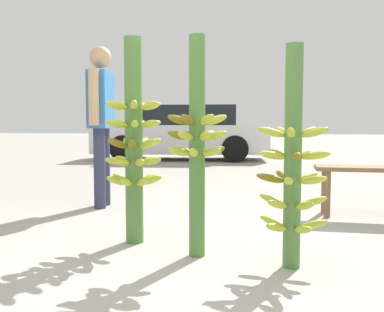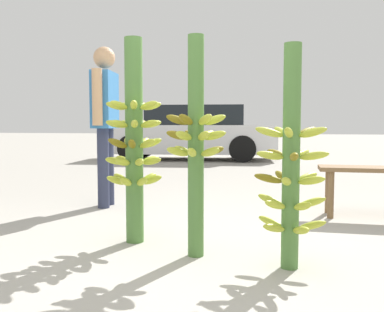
{
  "view_description": "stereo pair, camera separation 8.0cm",
  "coord_description": "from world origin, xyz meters",
  "px_view_note": "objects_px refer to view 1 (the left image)",
  "views": [
    {
      "loc": [
        0.47,
        -2.59,
        0.88
      ],
      "look_at": [
        -0.17,
        0.5,
        0.65
      ],
      "focal_mm": 40.0,
      "sensor_mm": 36.0,
      "label": 1
    },
    {
      "loc": [
        0.54,
        -2.57,
        0.88
      ],
      "look_at": [
        -0.17,
        0.5,
        0.65
      ],
      "focal_mm": 40.0,
      "sensor_mm": 36.0,
      "label": 2
    }
  ],
  "objects_px": {
    "banana_stalk_center": "(197,144)",
    "banana_stalk_right": "(293,165)",
    "market_bench": "(377,176)",
    "vendor_person": "(101,112)",
    "parked_car": "(183,134)",
    "banana_stalk_left": "(134,142)"
  },
  "relations": [
    {
      "from": "banana_stalk_left",
      "to": "banana_stalk_center",
      "type": "xyz_separation_m",
      "value": [
        0.53,
        -0.24,
        0.0
      ]
    },
    {
      "from": "banana_stalk_right",
      "to": "market_bench",
      "type": "relative_size",
      "value": 1.19
    },
    {
      "from": "market_bench",
      "to": "banana_stalk_center",
      "type": "bearing_deg",
      "value": -133.93
    },
    {
      "from": "banana_stalk_center",
      "to": "market_bench",
      "type": "height_order",
      "value": "banana_stalk_center"
    },
    {
      "from": "banana_stalk_center",
      "to": "banana_stalk_right",
      "type": "relative_size",
      "value": 1.07
    },
    {
      "from": "vendor_person",
      "to": "parked_car",
      "type": "xyz_separation_m",
      "value": [
        -0.55,
        6.4,
        -0.36
      ]
    },
    {
      "from": "banana_stalk_right",
      "to": "market_bench",
      "type": "height_order",
      "value": "banana_stalk_right"
    },
    {
      "from": "banana_stalk_center",
      "to": "parked_car",
      "type": "relative_size",
      "value": 0.33
    },
    {
      "from": "parked_car",
      "to": "banana_stalk_center",
      "type": "bearing_deg",
      "value": -173.72
    },
    {
      "from": "vendor_person",
      "to": "banana_stalk_center",
      "type": "bearing_deg",
      "value": 33.02
    },
    {
      "from": "banana_stalk_center",
      "to": "vendor_person",
      "type": "distance_m",
      "value": 2.03
    },
    {
      "from": "vendor_person",
      "to": "banana_stalk_right",
      "type": "bearing_deg",
      "value": 41.84
    },
    {
      "from": "market_bench",
      "to": "vendor_person",
      "type": "bearing_deg",
      "value": -179.81
    },
    {
      "from": "market_bench",
      "to": "parked_car",
      "type": "height_order",
      "value": "parked_car"
    },
    {
      "from": "market_bench",
      "to": "banana_stalk_right",
      "type": "bearing_deg",
      "value": -117.53
    },
    {
      "from": "vendor_person",
      "to": "parked_car",
      "type": "distance_m",
      "value": 6.43
    },
    {
      "from": "banana_stalk_center",
      "to": "banana_stalk_right",
      "type": "xyz_separation_m",
      "value": [
        0.62,
        -0.11,
        -0.12
      ]
    },
    {
      "from": "banana_stalk_right",
      "to": "market_bench",
      "type": "distance_m",
      "value": 1.88
    },
    {
      "from": "banana_stalk_left",
      "to": "banana_stalk_right",
      "type": "relative_size",
      "value": 1.11
    },
    {
      "from": "vendor_person",
      "to": "market_bench",
      "type": "xyz_separation_m",
      "value": [
        2.8,
        0.04,
        -0.63
      ]
    },
    {
      "from": "banana_stalk_center",
      "to": "parked_car",
      "type": "distance_m",
      "value": 8.13
    },
    {
      "from": "banana_stalk_left",
      "to": "vendor_person",
      "type": "bearing_deg",
      "value": 122.52
    }
  ]
}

